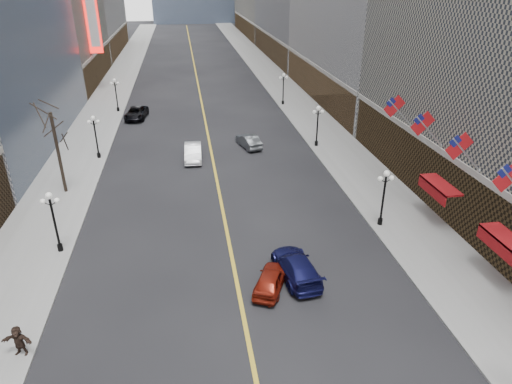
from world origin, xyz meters
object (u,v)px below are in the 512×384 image
object	(u,v)px
streetlamp_east_2	(318,122)
streetlamp_west_1	(53,216)
car_nb_mid	(193,152)
car_nb_far	(136,113)
streetlamp_east_1	(384,192)
car_sb_mid	(271,280)
car_sb_near	(296,266)
streetlamp_west_2	(95,132)
car_sb_far	(249,141)
streetlamp_west_3	(116,92)
streetlamp_east_3	(283,85)

from	to	relation	value
streetlamp_east_2	streetlamp_west_1	distance (m)	29.68
car_nb_mid	car_nb_far	bearing A→B (deg)	115.51
streetlamp_east_1	car_sb_mid	xyz separation A→B (m)	(-9.80, -6.31, -2.22)
car_sb_near	streetlamp_west_1	bearing A→B (deg)	-25.34
car_sb_mid	streetlamp_east_2	bearing A→B (deg)	-87.63
streetlamp_west_2	car_sb_far	world-z (taller)	streetlamp_west_2
streetlamp_west_3	car_sb_far	world-z (taller)	streetlamp_west_3
car_sb_mid	streetlamp_east_1	bearing A→B (deg)	-122.92
streetlamp_west_2	car_sb_mid	distance (m)	28.04
streetlamp_east_1	car_nb_mid	size ratio (longest dim) A/B	0.92
streetlamp_east_2	streetlamp_east_3	size ratio (longest dim) A/B	1.00
streetlamp_east_1	streetlamp_west_1	size ratio (longest dim) A/B	1.00
streetlamp_east_1	streetlamp_east_2	world-z (taller)	same
streetlamp_east_3	streetlamp_west_3	xyz separation A→B (m)	(-23.60, 0.00, 0.00)
streetlamp_east_2	car_nb_far	distance (m)	25.36
streetlamp_east_3	car_nb_far	distance (m)	21.23
streetlamp_west_1	car_sb_mid	world-z (taller)	streetlamp_west_1
streetlamp_west_1	car_nb_far	xyz separation A→B (m)	(2.80, 32.35, -2.15)
streetlamp_west_1	streetlamp_west_2	distance (m)	18.00
streetlamp_east_2	streetlamp_west_2	size ratio (longest dim) A/B	1.00
streetlamp_west_1	car_sb_near	world-z (taller)	streetlamp_west_1
streetlamp_east_3	streetlamp_west_2	size ratio (longest dim) A/B	1.00
car_sb_near	car_sb_far	world-z (taller)	car_sb_near
streetlamp_west_1	car_sb_near	bearing A→B (deg)	-18.75
streetlamp_west_3	streetlamp_west_1	bearing A→B (deg)	-90.00
car_nb_mid	car_sb_mid	xyz separation A→B (m)	(4.00, -22.57, -0.13)
streetlamp_east_1	car_sb_far	distance (m)	20.60
streetlamp_east_3	streetlamp_west_2	distance (m)	29.68
streetlamp_west_1	streetlamp_west_2	bearing A→B (deg)	90.00
streetlamp_west_3	car_sb_near	size ratio (longest dim) A/B	0.85
streetlamp_east_2	streetlamp_east_3	xyz separation A→B (m)	(0.00, 18.00, 0.00)
streetlamp_east_1	streetlamp_east_3	world-z (taller)	same
streetlamp_east_3	streetlamp_west_1	world-z (taller)	same
streetlamp_east_3	streetlamp_west_2	world-z (taller)	same
streetlamp_west_2	streetlamp_east_3	bearing A→B (deg)	37.33
streetlamp_west_1	car_nb_far	bearing A→B (deg)	85.05
streetlamp_east_3	car_nb_mid	bearing A→B (deg)	-124.97
streetlamp_west_2	car_sb_near	distance (m)	28.17
streetlamp_east_1	car_nb_mid	world-z (taller)	streetlamp_east_1
car_nb_far	car_sb_near	xyz separation A→B (m)	(12.86, -37.67, 0.01)
streetlamp_east_1	streetlamp_west_2	world-z (taller)	same
streetlamp_east_3	car_nb_far	size ratio (longest dim) A/B	0.83
streetlamp_east_2	car_sb_near	world-z (taller)	streetlamp_east_2
car_nb_mid	streetlamp_east_1	bearing A→B (deg)	-47.69
streetlamp_west_2	streetlamp_west_3	distance (m)	18.00
streetlamp_east_3	car_sb_mid	world-z (taller)	streetlamp_east_3
car_nb_far	streetlamp_east_3	bearing A→B (deg)	16.99
streetlamp_east_2	car_sb_mid	world-z (taller)	streetlamp_east_2
streetlamp_east_2	streetlamp_east_3	distance (m)	18.00
streetlamp_west_3	car_nb_far	xyz separation A→B (m)	(2.80, -3.65, -2.15)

